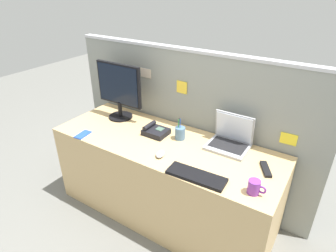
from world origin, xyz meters
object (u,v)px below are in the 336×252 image
(cell_phone_blue_case, at_px, (83,135))
(tv_remote, at_px, (266,169))
(computer_mouse_right_hand, at_px, (160,154))
(desk_phone, at_px, (155,131))
(laptop, at_px, (230,138))
(keyboard_main, at_px, (196,176))
(coffee_mug, at_px, (254,187))
(pen_cup, at_px, (180,133))
(desktop_monitor, at_px, (119,88))

(cell_phone_blue_case, distance_m, tv_remote, 1.44)
(cell_phone_blue_case, bearing_deg, computer_mouse_right_hand, 0.26)
(desk_phone, bearing_deg, laptop, 15.18)
(keyboard_main, bearing_deg, cell_phone_blue_case, 177.85)
(coffee_mug, bearing_deg, desk_phone, 163.20)
(desk_phone, xyz_separation_m, pen_cup, (0.21, 0.04, 0.02))
(desktop_monitor, height_order, pen_cup, desktop_monitor)
(tv_remote, bearing_deg, desktop_monitor, 147.27)
(laptop, xyz_separation_m, pen_cup, (-0.37, -0.12, -0.01))
(desktop_monitor, relative_size, laptop, 1.65)
(keyboard_main, bearing_deg, coffee_mug, 5.51)
(desktop_monitor, relative_size, keyboard_main, 1.29)
(coffee_mug, bearing_deg, keyboard_main, -171.80)
(laptop, distance_m, tv_remote, 0.37)
(computer_mouse_right_hand, relative_size, tv_remote, 0.59)
(desk_phone, xyz_separation_m, keyboard_main, (0.55, -0.33, -0.02))
(desktop_monitor, xyz_separation_m, tv_remote, (1.36, -0.10, -0.27))
(desktop_monitor, bearing_deg, laptop, 3.67)
(desktop_monitor, distance_m, laptop, 1.06)
(desk_phone, xyz_separation_m, computer_mouse_right_hand, (0.22, -0.25, -0.01))
(laptop, distance_m, keyboard_main, 0.49)
(tv_remote, bearing_deg, computer_mouse_right_hand, 170.47)
(desktop_monitor, relative_size, cell_phone_blue_case, 3.58)
(computer_mouse_right_hand, distance_m, tv_remote, 0.73)
(keyboard_main, distance_m, cell_phone_blue_case, 1.04)
(coffee_mug, bearing_deg, desktop_monitor, 164.88)
(coffee_mug, bearing_deg, cell_phone_blue_case, -177.48)
(laptop, xyz_separation_m, coffee_mug, (0.33, -0.43, -0.02))
(keyboard_main, xyz_separation_m, computer_mouse_right_hand, (-0.34, 0.08, 0.01))
(desktop_monitor, bearing_deg, coffee_mug, -15.12)
(pen_cup, distance_m, cell_phone_blue_case, 0.80)
(desk_phone, distance_m, keyboard_main, 0.64)
(cell_phone_blue_case, bearing_deg, coffee_mug, -4.52)
(keyboard_main, xyz_separation_m, coffee_mug, (0.36, 0.05, 0.03))
(coffee_mug, bearing_deg, computer_mouse_right_hand, 177.64)
(pen_cup, bearing_deg, keyboard_main, -47.34)
(desktop_monitor, relative_size, computer_mouse_right_hand, 5.02)
(desk_phone, relative_size, keyboard_main, 0.49)
(desk_phone, bearing_deg, pen_cup, 11.47)
(laptop, height_order, pen_cup, laptop)
(desktop_monitor, distance_m, desk_phone, 0.52)
(tv_remote, distance_m, coffee_mug, 0.27)
(keyboard_main, relative_size, coffee_mug, 3.49)
(cell_phone_blue_case, relative_size, tv_remote, 0.82)
(computer_mouse_right_hand, bearing_deg, coffee_mug, -22.00)
(keyboard_main, xyz_separation_m, tv_remote, (0.36, 0.32, -0.00))
(computer_mouse_right_hand, bearing_deg, laptop, 27.98)
(keyboard_main, height_order, coffee_mug, coffee_mug)
(laptop, relative_size, computer_mouse_right_hand, 3.04)
(desk_phone, height_order, computer_mouse_right_hand, desk_phone)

